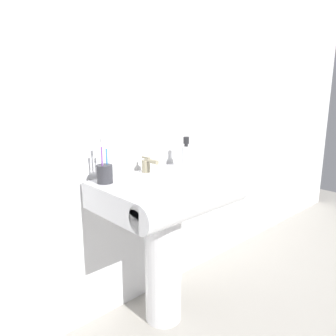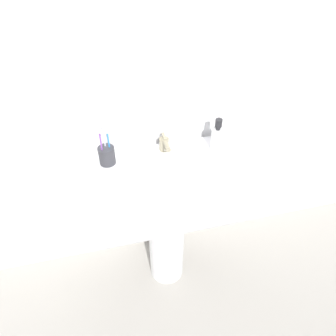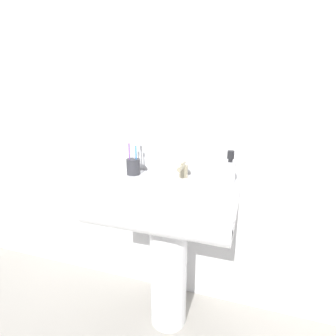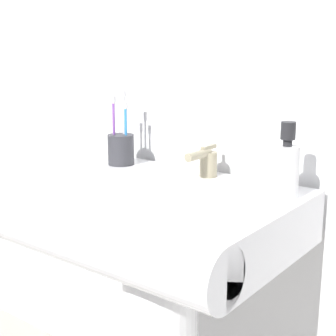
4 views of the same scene
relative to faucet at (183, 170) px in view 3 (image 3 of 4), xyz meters
The scene contains 7 objects.
ground_plane 0.82m from the faucet, 100.63° to the right, with size 6.00×6.00×0.00m, color #ADA89E.
wall_back 0.41m from the faucet, 104.58° to the left, with size 5.00×0.05×2.40m, color white.
sink_pedestal 0.51m from the faucet, 100.63° to the right, with size 0.19×0.19×0.64m, color white.
sink_basin 0.23m from the faucet, 98.09° to the right, with size 0.63×0.49×0.13m.
faucet is the anchor object (origin of this frame).
toothbrush_cup 0.27m from the faucet, behind, with size 0.07×0.07×0.21m.
soap_bottle 0.24m from the faucet, 11.33° to the right, with size 0.06×0.06×0.17m.
Camera 3 is at (0.36, -1.10, 1.18)m, focal length 28.00 mm.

